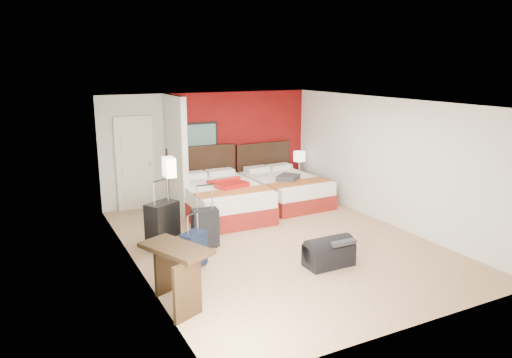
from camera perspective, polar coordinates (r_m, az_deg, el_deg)
ground at (r=8.72m, az=2.50°, el=-7.49°), size 6.50×6.50×0.00m
room_walls at (r=9.09m, az=-9.61°, el=1.46°), size 5.02×6.52×2.50m
red_accent_panel at (r=11.52m, az=-2.09°, el=4.13°), size 3.50×0.04×2.50m
partition_wall at (r=10.32m, az=-9.48°, el=2.86°), size 0.12×1.20×2.50m
entry_door at (r=10.74m, az=-14.21°, el=1.82°), size 0.82×0.06×2.05m
bed_left at (r=10.13m, az=-4.12°, el=-2.51°), size 1.60×2.25×0.67m
bed_right at (r=11.03m, az=3.46°, el=-1.33°), size 1.50×2.08×0.61m
red_suitcase_open at (r=9.98m, az=-3.40°, el=-0.46°), size 0.76×0.95×0.11m
jacket_bundle at (r=10.64m, az=3.84°, el=0.14°), size 0.64×0.63×0.12m
nightstand at (r=11.99m, az=5.13°, el=-0.42°), size 0.37×0.37×0.50m
table_lamp at (r=11.88m, az=5.19°, el=2.00°), size 0.36×0.36×0.54m
suitcase_black at (r=8.42m, az=-11.04°, el=-5.61°), size 0.63×0.55×0.80m
suitcase_charcoal at (r=8.43m, az=-6.05°, el=-5.94°), size 0.48×0.33×0.66m
suitcase_navy at (r=7.64m, az=-7.43°, el=-8.51°), size 0.47×0.42×0.55m
duffel_bag at (r=7.77m, az=8.65°, el=-8.81°), size 0.77×0.42×0.39m
jacket_draped at (r=7.73m, az=9.84°, el=-7.18°), size 0.43×0.37×0.06m
desk at (r=6.52m, az=-9.39°, el=-11.26°), size 0.85×1.10×0.82m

